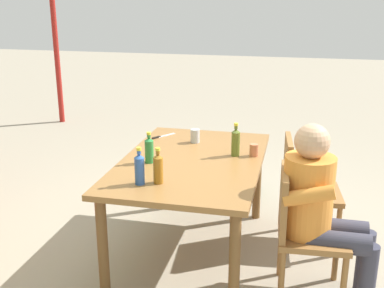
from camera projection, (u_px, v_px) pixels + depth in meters
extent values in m
plane|color=gray|center=(192.00, 251.00, 3.77)|extent=(24.00, 24.00, 0.00)
cube|color=olive|center=(192.00, 162.00, 3.54)|extent=(1.57, 1.01, 0.04)
cylinder|color=brown|center=(234.00, 265.00, 2.91)|extent=(0.07, 0.07, 0.72)
cylinder|color=brown|center=(257.00, 180.00, 4.22)|extent=(0.07, 0.07, 0.72)
cylinder|color=brown|center=(103.00, 249.00, 3.09)|extent=(0.07, 0.07, 0.72)
cylinder|color=brown|center=(164.00, 172.00, 4.40)|extent=(0.07, 0.07, 0.72)
cube|color=olive|center=(313.00, 236.00, 3.12)|extent=(0.47, 0.47, 0.04)
cube|color=olive|center=(283.00, 201.00, 3.08)|extent=(0.42, 0.07, 0.42)
cylinder|color=olive|center=(343.00, 285.00, 2.98)|extent=(0.04, 0.04, 0.41)
cylinder|color=olive|center=(336.00, 254.00, 3.33)|extent=(0.04, 0.04, 0.41)
cylinder|color=olive|center=(281.00, 279.00, 3.04)|extent=(0.04, 0.04, 0.41)
cylinder|color=olive|center=(281.00, 249.00, 3.39)|extent=(0.04, 0.04, 0.41)
cube|color=olive|center=(312.00, 193.00, 3.78)|extent=(0.48, 0.48, 0.04)
cube|color=olive|center=(288.00, 165.00, 3.73)|extent=(0.42, 0.08, 0.42)
cylinder|color=olive|center=(338.00, 232.00, 3.64)|extent=(0.04, 0.04, 0.41)
cylinder|color=olive|center=(331.00, 210.00, 4.00)|extent=(0.04, 0.04, 0.41)
cylinder|color=olive|center=(287.00, 229.00, 3.69)|extent=(0.04, 0.04, 0.41)
cylinder|color=olive|center=(284.00, 208.00, 4.05)|extent=(0.04, 0.04, 0.41)
cylinder|color=orange|center=(308.00, 195.00, 3.04)|extent=(0.32, 0.32, 0.52)
sphere|color=tan|center=(312.00, 141.00, 2.93)|extent=(0.22, 0.22, 0.22)
cylinder|color=#383847|center=(338.00, 242.00, 3.00)|extent=(0.14, 0.40, 0.14)
cylinder|color=#383847|center=(367.00, 278.00, 3.02)|extent=(0.11, 0.11, 0.45)
cylinder|color=orange|center=(309.00, 196.00, 2.84)|extent=(0.09, 0.31, 0.16)
cylinder|color=#383847|center=(336.00, 229.00, 3.16)|extent=(0.14, 0.40, 0.14)
cylinder|color=#383847|center=(364.00, 263.00, 3.19)|extent=(0.11, 0.11, 0.45)
cylinder|color=orange|center=(309.00, 173.00, 3.19)|extent=(0.09, 0.31, 0.16)
cylinder|color=#2D56A3|center=(140.00, 171.00, 3.06)|extent=(0.06, 0.06, 0.18)
cone|color=#2D56A3|center=(139.00, 156.00, 3.03)|extent=(0.06, 0.06, 0.02)
cylinder|color=#2D56A3|center=(139.00, 152.00, 3.02)|extent=(0.03, 0.03, 0.02)
cylinder|color=yellow|center=(139.00, 149.00, 3.01)|extent=(0.03, 0.03, 0.02)
cylinder|color=#287A38|center=(149.00, 152.00, 3.45)|extent=(0.06, 0.06, 0.16)
cone|color=#287A38|center=(149.00, 139.00, 3.42)|extent=(0.06, 0.06, 0.02)
cylinder|color=#287A38|center=(149.00, 136.00, 3.41)|extent=(0.03, 0.03, 0.02)
cylinder|color=yellow|center=(149.00, 133.00, 3.41)|extent=(0.03, 0.03, 0.02)
cylinder|color=#996019|center=(158.00, 170.00, 3.08)|extent=(0.06, 0.06, 0.17)
cone|color=#996019|center=(158.00, 156.00, 3.05)|extent=(0.06, 0.06, 0.02)
cylinder|color=#996019|center=(158.00, 152.00, 3.04)|extent=(0.03, 0.03, 0.02)
cylinder|color=yellow|center=(158.00, 149.00, 3.03)|extent=(0.03, 0.03, 0.02)
cylinder|color=#566623|center=(236.00, 144.00, 3.59)|extent=(0.06, 0.06, 0.18)
cone|color=#566623|center=(236.00, 131.00, 3.56)|extent=(0.06, 0.06, 0.03)
cylinder|color=#566623|center=(236.00, 127.00, 3.55)|extent=(0.03, 0.03, 0.03)
cylinder|color=yellow|center=(236.00, 124.00, 3.55)|extent=(0.03, 0.03, 0.02)
cylinder|color=#B2B7BC|center=(195.00, 136.00, 3.92)|extent=(0.08, 0.08, 0.11)
cylinder|color=#BC6B47|center=(254.00, 150.00, 3.60)|extent=(0.06, 0.06, 0.09)
cube|color=silver|center=(166.00, 135.00, 4.12)|extent=(0.16, 0.12, 0.01)
cube|color=black|center=(156.00, 137.00, 4.05)|extent=(0.08, 0.06, 0.01)
cube|color=#47663D|center=(223.00, 173.00, 4.82)|extent=(0.33, 0.15, 0.41)
cube|color=#395130|center=(234.00, 181.00, 4.82)|extent=(0.23, 0.06, 0.18)
cube|color=#47663D|center=(242.00, 175.00, 4.80)|extent=(0.30, 0.19, 0.39)
cube|color=#395130|center=(254.00, 182.00, 4.80)|extent=(0.21, 0.06, 0.17)
cylinder|color=maroon|center=(55.00, 31.00, 7.10)|extent=(0.08, 0.08, 2.77)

